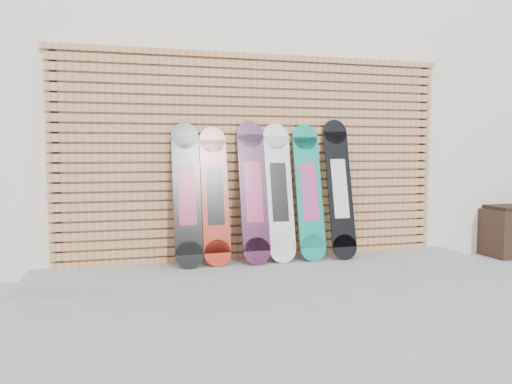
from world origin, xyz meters
TOP-DOWN VIEW (x-y plane):
  - ground at (0.00, 0.00)m, footprint 80.00×80.00m
  - building at (0.50, 3.50)m, footprint 12.00×5.00m
  - concrete_step at (-0.15, 0.68)m, footprint 4.60×0.70m
  - slat_wall at (-0.15, 0.97)m, footprint 4.26×0.08m
  - snowboard_0 at (-0.93, 0.77)m, footprint 0.28×0.35m
  - snowboard_1 at (-0.65, 0.78)m, footprint 0.27×0.33m
  - snowboard_2 at (-0.25, 0.76)m, footprint 0.29×0.37m
  - snowboard_3 at (0.03, 0.77)m, footprint 0.28×0.35m
  - snowboard_4 at (0.37, 0.77)m, footprint 0.29×0.36m
  - snowboard_5 at (0.72, 0.76)m, footprint 0.27×0.38m

SIDE VIEW (x-z plane):
  - ground at x=0.00m, z-range 0.00..0.00m
  - concrete_step at x=-0.15m, z-range 0.00..0.12m
  - snowboard_1 at x=-0.65m, z-range 0.12..1.52m
  - snowboard_4 at x=0.37m, z-range 0.12..1.56m
  - snowboard_0 at x=-0.93m, z-range 0.12..1.56m
  - snowboard_3 at x=0.03m, z-range 0.12..1.57m
  - snowboard_2 at x=-0.25m, z-range 0.12..1.59m
  - snowboard_5 at x=0.72m, z-range 0.12..1.62m
  - slat_wall at x=-0.15m, z-range 0.06..2.35m
  - building at x=0.50m, z-range 0.00..3.60m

